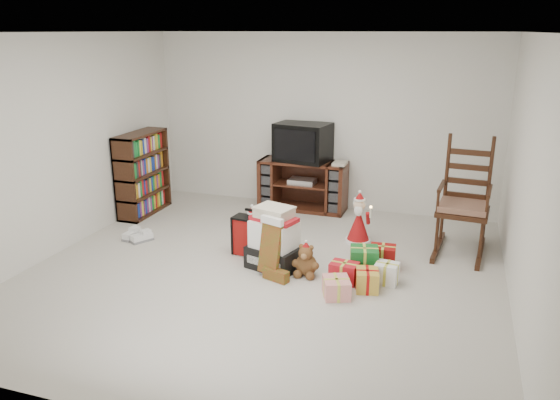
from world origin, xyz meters
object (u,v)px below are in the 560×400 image
object	(u,v)px
santa_figurine	(359,223)
mrs_claus_figurine	(253,234)
red_suitcase	(249,236)
teddy_bear	(306,262)
gift_pile	(274,242)
rocking_chair	(462,212)
tv_stand	(303,185)
crt_television	(303,142)
gift_cluster	(364,268)
bookshelf	(143,175)
sneaker_pair	(137,236)

from	to	relation	value
santa_figurine	mrs_claus_figurine	size ratio (longest dim) A/B	1.15
red_suitcase	mrs_claus_figurine	size ratio (longest dim) A/B	0.95
red_suitcase	mrs_claus_figurine	xyz separation A→B (m)	(-0.00, 0.11, -0.02)
teddy_bear	red_suitcase	bearing A→B (deg)	156.97
gift_pile	red_suitcase	distance (m)	0.47
rocking_chair	santa_figurine	bearing A→B (deg)	-169.71
tv_stand	crt_television	distance (m)	0.63
santa_figurine	red_suitcase	bearing A→B (deg)	-145.10
teddy_bear	gift_cluster	bearing A→B (deg)	9.47
bookshelf	red_suitcase	distance (m)	2.24
gift_pile	santa_figurine	world-z (taller)	gift_pile
santa_figurine	gift_cluster	bearing A→B (deg)	-76.22
red_suitcase	mrs_claus_figurine	world-z (taller)	mrs_claus_figurine
mrs_claus_figurine	gift_cluster	bearing A→B (deg)	-13.70
teddy_bear	santa_figurine	xyz separation A→B (m)	(0.36, 1.12, 0.10)
tv_stand	red_suitcase	distance (m)	1.85
gift_cluster	sneaker_pair	bearing A→B (deg)	175.61
santa_figurine	mrs_claus_figurine	distance (m)	1.33
red_suitcase	crt_television	xyz separation A→B (m)	(0.10, 1.86, 0.76)
tv_stand	gift_cluster	size ratio (longest dim) A/B	1.17
sneaker_pair	crt_television	xyz separation A→B (m)	(1.61, 1.87, 0.94)
rocking_chair	gift_cluster	xyz separation A→B (m)	(-0.94, -1.13, -0.36)
santa_figurine	sneaker_pair	world-z (taller)	santa_figurine
gift_pile	crt_television	xyz separation A→B (m)	(-0.29, 2.11, 0.69)
crt_television	rocking_chair	bearing A→B (deg)	-13.57
mrs_claus_figurine	crt_television	distance (m)	1.92
rocking_chair	teddy_bear	size ratio (longest dim) A/B	4.10
sneaker_pair	mrs_claus_figurine	bearing A→B (deg)	19.42
rocking_chair	red_suitcase	bearing A→B (deg)	-153.89
crt_television	mrs_claus_figurine	bearing A→B (deg)	-83.68
santa_figurine	bookshelf	bearing A→B (deg)	176.72
red_suitcase	teddy_bear	xyz separation A→B (m)	(0.78, -0.33, -0.08)
bookshelf	santa_figurine	xyz separation A→B (m)	(3.13, -0.18, -0.31)
santa_figurine	gift_cluster	size ratio (longest dim) A/B	0.60
bookshelf	red_suitcase	world-z (taller)	bookshelf
rocking_chair	crt_television	bearing A→B (deg)	161.57
gift_cluster	tv_stand	bearing A→B (deg)	121.46
teddy_bear	santa_figurine	world-z (taller)	santa_figurine
rocking_chair	red_suitcase	xyz separation A→B (m)	(-2.33, -0.90, -0.25)
gift_pile	mrs_claus_figurine	bearing A→B (deg)	154.53
gift_cluster	santa_figurine	bearing A→B (deg)	103.78
gift_cluster	crt_television	xyz separation A→B (m)	(-1.28, 2.09, 0.87)
tv_stand	mrs_claus_figurine	size ratio (longest dim) A/B	2.22
tv_stand	gift_pile	xyz separation A→B (m)	(0.28, -2.09, -0.06)
mrs_claus_figurine	gift_cluster	xyz separation A→B (m)	(1.39, -0.34, -0.09)
bookshelf	sneaker_pair	xyz separation A→B (m)	(0.48, -0.98, -0.51)
gift_pile	crt_television	world-z (taller)	crt_television
red_suitcase	gift_cluster	size ratio (longest dim) A/B	0.50
red_suitcase	gift_cluster	world-z (taller)	red_suitcase
bookshelf	gift_cluster	distance (m)	3.61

